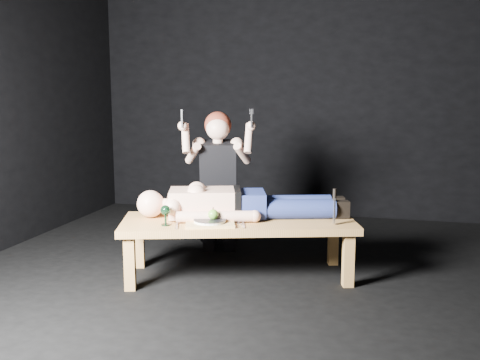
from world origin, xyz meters
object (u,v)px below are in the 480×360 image
Objects in this scene: kneeling_woman at (219,180)px; table at (238,248)px; lying_man at (245,200)px; carving_knife at (334,207)px; goblet at (165,215)px; serving_tray at (210,223)px.

table is at bearing -75.38° from kneeling_woman.
lying_man is 6.69× the size of carving_knife.
lying_man is at bearing 40.85° from goblet.
carving_knife is (0.88, 0.24, 0.12)m from serving_tray.
carving_knife reaches higher than table.
kneeling_woman is 4.78× the size of carving_knife.
serving_tray is (-0.18, -0.33, -0.12)m from lying_man.
kneeling_woman reaches higher than table.
kneeling_woman reaches higher than lying_man.
goblet is (-0.31, -0.10, 0.06)m from serving_tray.
goblet is at bearing -163.80° from table.
kneeling_woman reaches higher than serving_tray.
serving_tray is (0.18, -0.83, -0.18)m from kneeling_woman.
goblet is (-0.49, -0.43, -0.06)m from lying_man.
carving_knife is (1.06, -0.59, -0.06)m from kneeling_woman.
goblet is 0.56× the size of carving_knife.
carving_knife reaches higher than goblet.
kneeling_woman is at bearing 102.27° from serving_tray.
kneeling_woman is at bearing 108.64° from lying_man.
kneeling_woman is (-0.34, 0.61, 0.42)m from table.
table is 0.98× the size of lying_man.
carving_knife is (1.19, 0.33, 0.06)m from goblet.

